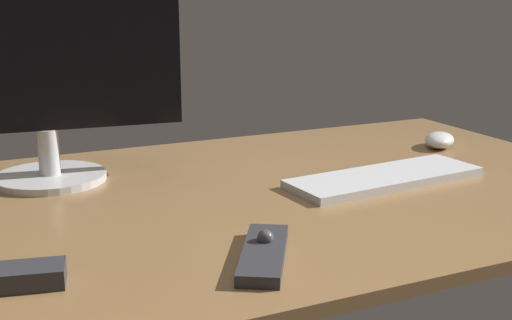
{
  "coord_description": "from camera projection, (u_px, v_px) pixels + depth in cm",
  "views": [
    {
      "loc": [
        -47.75,
        -102.83,
        37.38
      ],
      "look_at": [
        -0.19,
        -0.63,
        8.0
      ],
      "focal_mm": 47.31,
      "sensor_mm": 36.0,
      "label": 1
    }
  ],
  "objects": [
    {
      "name": "keyboard",
      "position": [
        385.0,
        178.0,
        1.25
      ],
      "size": [
        39.04,
        15.86,
        1.53
      ],
      "primitive_type": "cube",
      "rotation": [
        0.0,
        0.0,
        0.09
      ],
      "color": "silver",
      "rests_on": "desk"
    },
    {
      "name": "media_remote",
      "position": [
        264.0,
        253.0,
        0.89
      ],
      "size": [
        14.09,
        18.62,
        3.2
      ],
      "rotation": [
        0.0,
        0.0,
        1.04
      ],
      "color": "#2D2D33",
      "rests_on": "desk"
    },
    {
      "name": "computer_mouse",
      "position": [
        439.0,
        140.0,
        1.51
      ],
      "size": [
        11.45,
        11.38,
        3.39
      ],
      "primitive_type": "ellipsoid",
      "rotation": [
        0.0,
        0.0,
        0.77
      ],
      "color": "silver",
      "rests_on": "desk"
    },
    {
      "name": "desk",
      "position": [
        255.0,
        197.0,
        1.19
      ],
      "size": [
        140.0,
        84.0,
        2.0
      ],
      "primitive_type": "cube",
      "color": "olive",
      "rests_on": "ground"
    },
    {
      "name": "monitor",
      "position": [
        40.0,
        42.0,
        1.19
      ],
      "size": [
        49.8,
        20.34,
        47.74
      ],
      "rotation": [
        0.0,
        0.0,
        -0.11
      ],
      "color": "silver",
      "rests_on": "desk"
    }
  ]
}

